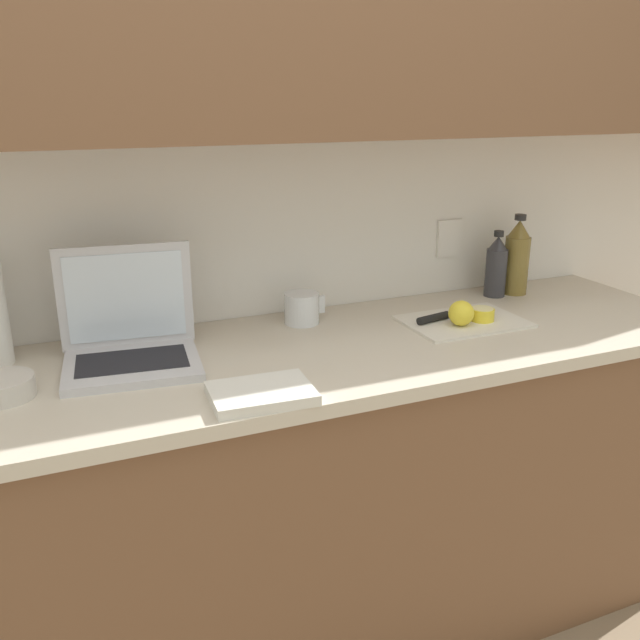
{
  "coord_description": "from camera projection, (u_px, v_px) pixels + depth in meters",
  "views": [
    {
      "loc": [
        -0.49,
        -1.51,
        1.53
      ],
      "look_at": [
        0.15,
        -0.01,
        0.99
      ],
      "focal_mm": 38.0,
      "sensor_mm": 36.0,
      "label": 1
    }
  ],
  "objects": [
    {
      "name": "cutting_board",
      "position": [
        463.0,
        321.0,
        1.94
      ],
      "size": [
        0.34,
        0.24,
        0.01
      ],
      "primitive_type": "cube",
      "color": "silver",
      "rests_on": "counter_unit"
    },
    {
      "name": "wall_back",
      "position": [
        224.0,
        82.0,
        1.7
      ],
      "size": [
        5.2,
        0.38,
        2.6
      ],
      "color": "white",
      "rests_on": "ground_plane"
    },
    {
      "name": "measuring_cup",
      "position": [
        302.0,
        308.0,
        1.93
      ],
      "size": [
        0.12,
        0.1,
        0.09
      ],
      "color": "silver",
      "rests_on": "counter_unit"
    },
    {
      "name": "laptop",
      "position": [
        130.0,
        336.0,
        1.64
      ],
      "size": [
        0.35,
        0.3,
        0.28
      ],
      "rotation": [
        0.0,
        0.0,
        -0.11
      ],
      "color": "silver",
      "rests_on": "counter_unit"
    },
    {
      "name": "knife",
      "position": [
        443.0,
        317.0,
        1.94
      ],
      "size": [
        0.28,
        0.08,
        0.02
      ],
      "rotation": [
        0.0,
        0.0,
        0.2
      ],
      "color": "silver",
      "rests_on": "cutting_board"
    },
    {
      "name": "dish_towel",
      "position": [
        261.0,
        393.0,
        1.45
      ],
      "size": [
        0.23,
        0.17,
        0.02
      ],
      "primitive_type": "cube",
      "rotation": [
        0.0,
        0.0,
        -0.06
      ],
      "color": "silver",
      "rests_on": "counter_unit"
    },
    {
      "name": "lemon_half_cut",
      "position": [
        482.0,
        314.0,
        1.93
      ],
      "size": [
        0.07,
        0.07,
        0.04
      ],
      "color": "yellow",
      "rests_on": "cutting_board"
    },
    {
      "name": "counter_unit",
      "position": [
        259.0,
        509.0,
        1.83
      ],
      "size": [
        2.59,
        0.64,
        0.91
      ],
      "color": "brown",
      "rests_on": "ground_plane"
    },
    {
      "name": "bottle_green_soda",
      "position": [
        496.0,
        267.0,
        2.17
      ],
      "size": [
        0.07,
        0.07,
        0.21
      ],
      "color": "#333338",
      "rests_on": "counter_unit"
    },
    {
      "name": "bottle_oil_tall",
      "position": [
        517.0,
        258.0,
        2.19
      ],
      "size": [
        0.08,
        0.08,
        0.26
      ],
      "color": "olive",
      "rests_on": "counter_unit"
    },
    {
      "name": "bowl_white",
      "position": [
        1.0,
        388.0,
        1.46
      ],
      "size": [
        0.14,
        0.14,
        0.05
      ],
      "color": "beige",
      "rests_on": "counter_unit"
    },
    {
      "name": "lemon_whole_beside",
      "position": [
        461.0,
        313.0,
        1.88
      ],
      "size": [
        0.07,
        0.07,
        0.07
      ],
      "color": "yellow",
      "rests_on": "cutting_board"
    }
  ]
}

